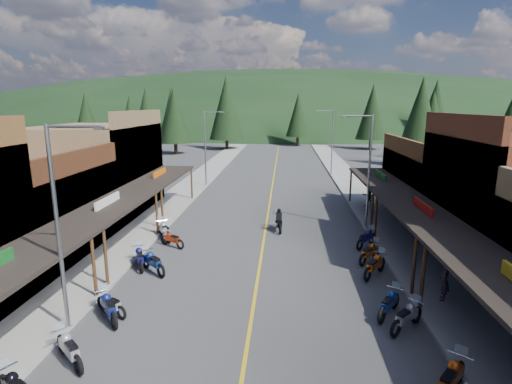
% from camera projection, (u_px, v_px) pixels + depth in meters
% --- Properties ---
extents(ground, '(220.00, 220.00, 0.00)m').
position_uv_depth(ground, '(259.00, 272.00, 21.03)').
color(ground, '#38383A').
rests_on(ground, ground).
extents(centerline, '(0.15, 90.00, 0.01)m').
position_uv_depth(centerline, '(271.00, 191.00, 40.51)').
color(centerline, gold).
rests_on(centerline, ground).
extents(sidewalk_west, '(3.40, 94.00, 0.15)m').
position_uv_depth(sidewalk_west, '(187.00, 189.00, 41.10)').
color(sidewalk_west, gray).
rests_on(sidewalk_west, ground).
extents(sidewalk_east, '(3.40, 94.00, 0.15)m').
position_uv_depth(sidewalk_east, '(358.00, 192.00, 39.89)').
color(sidewalk_east, gray).
rests_on(sidewalk_east, ground).
extents(shop_west_2, '(10.90, 9.00, 6.20)m').
position_uv_depth(shop_west_2, '(24.00, 212.00, 23.10)').
color(shop_west_2, '#3F2111').
rests_on(shop_west_2, ground).
extents(shop_west_3, '(10.90, 10.20, 8.20)m').
position_uv_depth(shop_west_3, '(98.00, 169.00, 32.24)').
color(shop_west_3, brown).
rests_on(shop_west_3, ground).
extents(shop_east_3, '(10.90, 10.20, 6.20)m').
position_uv_depth(shop_east_3, '(447.00, 186.00, 30.53)').
color(shop_east_3, '#4C2D16').
rests_on(shop_east_3, ground).
extents(streetlight_0, '(2.16, 0.18, 8.00)m').
position_uv_depth(streetlight_0, '(61.00, 221.00, 14.71)').
color(streetlight_0, gray).
rests_on(streetlight_0, ground).
extents(streetlight_1, '(2.16, 0.18, 8.00)m').
position_uv_depth(streetlight_1, '(206.00, 145.00, 41.98)').
color(streetlight_1, gray).
rests_on(streetlight_1, ground).
extents(streetlight_2, '(2.16, 0.18, 8.00)m').
position_uv_depth(streetlight_2, '(367.00, 167.00, 27.38)').
color(streetlight_2, gray).
rests_on(streetlight_2, ground).
extents(streetlight_3, '(2.16, 0.18, 8.00)m').
position_uv_depth(streetlight_3, '(331.00, 139.00, 48.80)').
color(streetlight_3, gray).
rests_on(streetlight_3, ground).
extents(ridge_hill, '(310.00, 140.00, 60.00)m').
position_uv_depth(ridge_hill, '(282.00, 127.00, 152.52)').
color(ridge_hill, black).
rests_on(ridge_hill, ground).
extents(pine_0, '(5.04, 5.04, 11.00)m').
position_uv_depth(pine_0, '(86.00, 115.00, 82.81)').
color(pine_0, black).
rests_on(pine_0, ground).
extents(pine_1, '(5.88, 5.88, 12.50)m').
position_uv_depth(pine_1, '(172.00, 111.00, 89.32)').
color(pine_1, black).
rests_on(pine_1, ground).
extents(pine_2, '(6.72, 6.72, 14.00)m').
position_uv_depth(pine_2, '(226.00, 108.00, 76.50)').
color(pine_2, black).
rests_on(pine_2, ground).
extents(pine_3, '(5.04, 5.04, 11.00)m').
position_uv_depth(pine_3, '(298.00, 115.00, 83.64)').
color(pine_3, black).
rests_on(pine_3, ground).
extents(pine_4, '(5.88, 5.88, 12.50)m').
position_uv_depth(pine_4, '(372.00, 112.00, 76.66)').
color(pine_4, black).
rests_on(pine_4, ground).
extents(pine_5, '(6.72, 6.72, 14.00)m').
position_uv_depth(pine_5, '(435.00, 107.00, 87.07)').
color(pine_5, black).
rests_on(pine_5, ground).
extents(pine_6, '(5.04, 5.04, 11.00)m').
position_uv_depth(pine_6, '(512.00, 115.00, 78.77)').
color(pine_6, black).
rests_on(pine_6, ground).
extents(pine_7, '(5.88, 5.88, 12.50)m').
position_uv_depth(pine_7, '(146.00, 110.00, 95.73)').
color(pine_7, black).
rests_on(pine_7, ground).
extents(pine_8, '(4.48, 4.48, 10.00)m').
position_uv_depth(pine_8, '(131.00, 122.00, 60.23)').
color(pine_8, black).
rests_on(pine_8, ground).
extents(pine_9, '(4.93, 4.93, 10.80)m').
position_uv_depth(pine_9, '(432.00, 119.00, 61.81)').
color(pine_9, black).
rests_on(pine_9, ground).
extents(pine_10, '(5.38, 5.38, 11.60)m').
position_uv_depth(pine_10, '(174.00, 115.00, 69.52)').
color(pine_10, black).
rests_on(pine_10, ground).
extents(pine_11, '(5.82, 5.82, 12.40)m').
position_uv_depth(pine_11, '(421.00, 115.00, 55.10)').
color(pine_11, black).
rests_on(pine_11, ground).
extents(bike_west_4, '(2.11, 2.03, 1.26)m').
position_uv_depth(bike_west_4, '(69.00, 347.00, 13.48)').
color(bike_west_4, '#A4A3A8').
rests_on(bike_west_4, ground).
extents(bike_west_5, '(1.99, 2.26, 1.30)m').
position_uv_depth(bike_west_5, '(108.00, 306.00, 16.21)').
color(bike_west_5, navy).
rests_on(bike_west_5, ground).
extents(bike_west_6, '(1.94, 1.54, 1.08)m').
position_uv_depth(bike_west_6, '(111.00, 303.00, 16.67)').
color(bike_west_6, '#A3A2A8').
rests_on(bike_west_6, ground).
extents(bike_west_7, '(2.22, 2.17, 1.33)m').
position_uv_depth(bike_west_7, '(153.00, 261.00, 20.80)').
color(bike_west_7, navy).
rests_on(bike_west_7, ground).
extents(bike_west_8, '(1.63, 2.32, 1.27)m').
position_uv_depth(bike_west_8, '(140.00, 257.00, 21.51)').
color(bike_west_8, navy).
rests_on(bike_west_8, ground).
extents(bike_west_9, '(1.98, 1.55, 1.10)m').
position_uv_depth(bike_west_9, '(172.00, 239.00, 24.62)').
color(bike_west_9, '#A3280B').
rests_on(bike_west_9, ground).
extents(bike_west_10, '(1.94, 2.34, 1.32)m').
position_uv_depth(bike_west_10, '(165.00, 230.00, 26.03)').
color(bike_west_10, '#A7A6AC').
rests_on(bike_west_10, ground).
extents(bike_east_4, '(2.08, 2.31, 1.34)m').
position_uv_depth(bike_east_4, '(451.00, 378.00, 11.91)').
color(bike_east_4, '#BB440D').
rests_on(bike_east_4, ground).
extents(bike_east_5, '(2.06, 2.04, 1.24)m').
position_uv_depth(bike_east_5, '(407.00, 316.00, 15.52)').
color(bike_east_5, gray).
rests_on(bike_east_5, ground).
extents(bike_east_6, '(1.83, 2.21, 1.25)m').
position_uv_depth(bike_east_6, '(389.00, 302.00, 16.55)').
color(bike_east_6, navy).
rests_on(bike_east_6, ground).
extents(bike_east_7, '(1.97, 2.30, 1.31)m').
position_uv_depth(bike_east_7, '(375.00, 264.00, 20.42)').
color(bike_east_7, '#B8450D').
rests_on(bike_east_7, ground).
extents(bike_east_8, '(1.93, 2.16, 1.25)m').
position_uv_depth(bike_east_8, '(370.00, 252.00, 22.26)').
color(bike_east_8, '#A64D0B').
rests_on(bike_east_8, ground).
extents(bike_east_9, '(1.90, 2.14, 1.23)m').
position_uv_depth(bike_east_9, '(366.00, 237.00, 24.63)').
color(bike_east_9, navy).
rests_on(bike_east_9, ground).
extents(rider_on_bike, '(1.01, 2.28, 1.68)m').
position_uv_depth(rider_on_bike, '(279.00, 222.00, 27.75)').
color(rider_on_bike, black).
rests_on(rider_on_bike, ground).
extents(pedestrian_east_a, '(0.61, 0.74, 1.75)m').
position_uv_depth(pedestrian_east_a, '(444.00, 281.00, 17.59)').
color(pedestrian_east_a, '#2D2031').
rests_on(pedestrian_east_a, sidewalk_east).
extents(pedestrian_east_b, '(1.05, 0.80, 1.91)m').
position_uv_depth(pedestrian_east_b, '(368.00, 195.00, 33.97)').
color(pedestrian_east_b, '#4E3D31').
rests_on(pedestrian_east_b, sidewalk_east).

